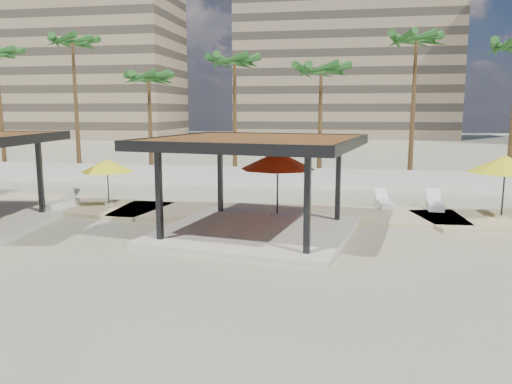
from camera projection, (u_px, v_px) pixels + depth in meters
ground at (199, 255)px, 16.89m from camera, size 200.00×200.00×0.00m
promenade at (285, 211)px, 23.96m from camera, size 44.45×7.97×0.24m
boundary_wall at (270, 177)px, 32.32m from camera, size 56.00×0.30×1.20m
building_west at (80, 51)px, 87.90m from camera, size 34.00×16.00×32.40m
building_mid at (345, 58)px, 89.59m from camera, size 38.00×16.00×30.40m
pavilion_central at (256, 177)px, 19.48m from camera, size 8.69×8.69×3.84m
umbrella_b at (107, 166)px, 24.54m from camera, size 3.37×3.37×2.30m
umbrella_c at (278, 160)px, 21.75m from camera, size 3.44×3.44×2.93m
umbrella_e at (505, 164)px, 21.54m from camera, size 3.94×3.94×2.75m
lounger_a at (61, 204)px, 24.25m from camera, size 1.02×2.19×0.80m
lounger_b at (435, 204)px, 24.11m from camera, size 0.82×2.16×0.80m
lounger_c at (384, 203)px, 24.61m from camera, size 0.91×2.04×0.75m
palm_b at (73, 47)px, 36.19m from camera, size 3.00×3.00×10.65m
palm_c at (149, 81)px, 34.95m from camera, size 3.00×3.00×7.95m
palm_d at (235, 66)px, 34.49m from camera, size 3.00×3.00×9.07m
palm_e at (321, 74)px, 33.04m from camera, size 3.00×3.00×8.34m
palm_f at (416, 45)px, 31.89m from camera, size 3.00×3.00×10.20m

